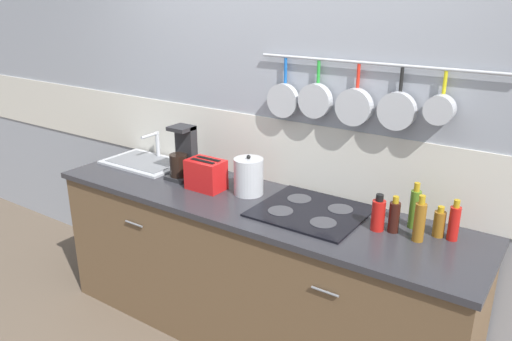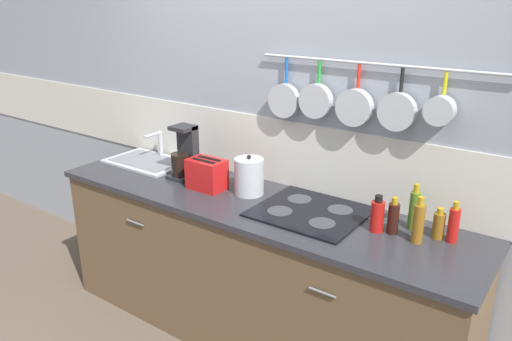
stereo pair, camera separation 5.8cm
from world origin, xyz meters
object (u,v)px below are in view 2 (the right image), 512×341
(bottle_vinegar, at_px, (377,215))
(bottle_sesame_oil, at_px, (454,224))
(coffee_maker, at_px, (185,156))
(toaster, at_px, (207,174))
(bottle_olive_oil, at_px, (414,209))
(kettle, at_px, (249,176))
(bottle_hot_sauce, at_px, (418,223))
(bottle_cooking_wine, at_px, (439,225))
(bottle_dish_soap, at_px, (393,218))

(bottle_vinegar, relative_size, bottle_sesame_oil, 0.92)
(coffee_maker, relative_size, toaster, 1.42)
(toaster, relative_size, bottle_olive_oil, 0.99)
(bottle_olive_oil, bearing_deg, kettle, -173.78)
(kettle, height_order, bottle_vinegar, kettle)
(bottle_hot_sauce, bearing_deg, bottle_olive_oil, 116.62)
(coffee_maker, xyz_separation_m, bottle_hot_sauce, (1.51, -0.02, -0.04))
(bottle_sesame_oil, bearing_deg, coffee_maker, -177.01)
(bottle_cooking_wine, bearing_deg, kettle, -175.99)
(coffee_maker, distance_m, bottle_cooking_wine, 1.58)
(kettle, bearing_deg, bottle_sesame_oil, 3.81)
(toaster, height_order, bottle_hot_sauce, bottle_hot_sauce)
(coffee_maker, distance_m, bottle_sesame_oil, 1.64)
(toaster, bearing_deg, bottle_sesame_oil, 6.42)
(bottle_hot_sauce, bearing_deg, toaster, -177.56)
(coffee_maker, xyz_separation_m, bottle_vinegar, (1.30, -0.02, -0.06))
(kettle, relative_size, bottle_dish_soap, 1.27)
(bottle_hot_sauce, xyz_separation_m, bottle_cooking_wine, (0.07, 0.10, -0.03))
(bottle_cooking_wine, height_order, bottle_sesame_oil, bottle_sesame_oil)
(coffee_maker, relative_size, bottle_cooking_wine, 2.16)
(toaster, xyz_separation_m, bottle_cooking_wine, (1.33, 0.16, -0.02))
(kettle, height_order, bottle_olive_oil, same)
(bottle_dish_soap, bearing_deg, kettle, 179.85)
(bottle_cooking_wine, relative_size, bottle_sesame_oil, 0.76)
(coffee_maker, height_order, toaster, coffee_maker)
(toaster, xyz_separation_m, bottle_olive_oil, (1.20, 0.18, 0.01))
(toaster, bearing_deg, bottle_vinegar, 2.98)
(bottle_vinegar, height_order, bottle_cooking_wine, bottle_vinegar)
(bottle_vinegar, bearing_deg, bottle_hot_sauce, -0.39)
(bottle_hot_sauce, relative_size, bottle_cooking_wine, 1.49)
(coffee_maker, xyz_separation_m, bottle_sesame_oil, (1.64, 0.09, -0.05))
(toaster, height_order, bottle_cooking_wine, toaster)
(bottle_cooking_wine, bearing_deg, bottle_dish_soap, -158.58)
(bottle_dish_soap, bearing_deg, toaster, -176.01)
(coffee_maker, relative_size, bottle_sesame_oil, 1.64)
(toaster, height_order, bottle_sesame_oil, bottle_sesame_oil)
(bottle_hot_sauce, bearing_deg, bottle_sesame_oil, 37.74)
(bottle_vinegar, relative_size, bottle_hot_sauce, 0.82)
(bottle_dish_soap, height_order, bottle_cooking_wine, bottle_dish_soap)
(kettle, height_order, bottle_sesame_oil, kettle)
(bottle_olive_oil, bearing_deg, bottle_vinegar, -137.01)
(kettle, bearing_deg, bottle_dish_soap, -0.15)
(bottle_dish_soap, relative_size, bottle_olive_oil, 0.79)
(bottle_sesame_oil, bearing_deg, bottle_cooking_wine, -179.38)
(coffee_maker, bearing_deg, bottle_dish_soap, 0.31)
(bottle_sesame_oil, bearing_deg, bottle_dish_soap, -163.48)
(coffee_maker, distance_m, bottle_dish_soap, 1.38)
(coffee_maker, height_order, bottle_sesame_oil, coffee_maker)
(bottle_vinegar, xyz_separation_m, bottle_hot_sauce, (0.20, -0.00, 0.02))
(toaster, bearing_deg, coffee_maker, 163.73)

